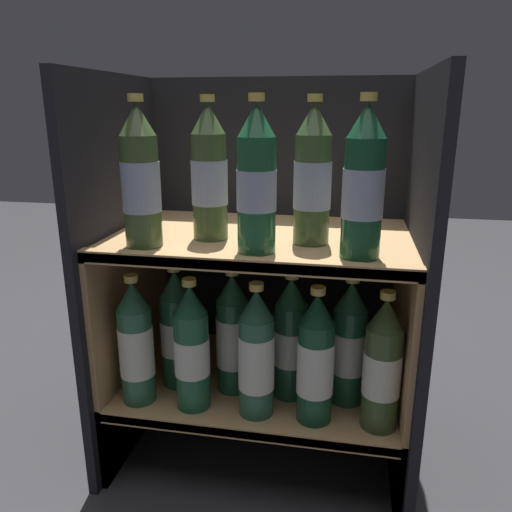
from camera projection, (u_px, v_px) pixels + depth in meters
name	position (u px, v px, depth m)	size (l,w,h in m)	color
ground_plane	(243.00, 509.00, 1.02)	(6.00, 6.00, 0.00)	#2D2D30
fridge_back_wall	(276.00, 252.00, 1.28)	(0.66, 0.02, 0.85)	black
fridge_side_left	(124.00, 270.00, 1.14)	(0.02, 0.44, 0.85)	black
fridge_side_right	(414.00, 288.00, 1.03)	(0.02, 0.44, 0.85)	black
shelf_lower	(260.00, 392.00, 1.15)	(0.62, 0.40, 0.19)	tan
shelf_upper	(261.00, 298.00, 1.09)	(0.62, 0.40, 0.53)	tan
bottle_upper_front_0	(141.00, 180.00, 0.93)	(0.07, 0.07, 0.28)	#384C28
bottle_upper_front_1	(257.00, 183.00, 0.89)	(0.07, 0.07, 0.28)	#194C2D
bottle_upper_front_2	(363.00, 186.00, 0.86)	(0.07, 0.07, 0.28)	#144228
bottle_upper_back_0	(209.00, 176.00, 0.99)	(0.07, 0.07, 0.28)	#384C28
bottle_upper_back_1	(313.00, 178.00, 0.95)	(0.07, 0.07, 0.28)	#384C28
bottle_lower_front_0	(136.00, 345.00, 1.03)	(0.07, 0.07, 0.28)	#285B42
bottle_lower_front_1	(192.00, 350.00, 1.01)	(0.07, 0.07, 0.28)	#1E5638
bottle_lower_front_2	(256.00, 356.00, 0.99)	(0.07, 0.07, 0.28)	#285B42
bottle_lower_front_3	(315.00, 361.00, 0.97)	(0.07, 0.07, 0.28)	#144228
bottle_lower_front_4	(382.00, 367.00, 0.95)	(0.07, 0.07, 0.28)	#384C28
bottle_lower_back_0	(177.00, 331.00, 1.10)	(0.07, 0.07, 0.28)	#1E5638
bottle_lower_back_1	(233.00, 336.00, 1.08)	(0.07, 0.07, 0.28)	#1E5638
bottle_lower_back_2	(290.00, 340.00, 1.05)	(0.07, 0.07, 0.28)	#1E5638
bottle_lower_back_3	(349.00, 345.00, 1.03)	(0.07, 0.07, 0.28)	#1E5638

